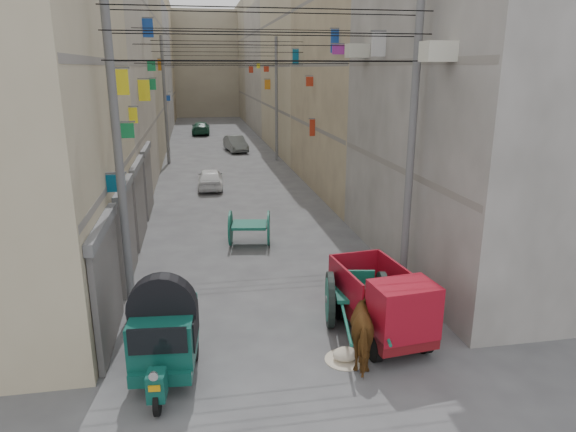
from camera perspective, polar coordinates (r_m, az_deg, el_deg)
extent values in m
cube|color=slate|center=(14.76, -19.03, 4.13)|extent=(0.25, 9.80, 0.18)
cube|color=slate|center=(14.49, -20.14, 15.81)|extent=(0.25, 9.80, 0.18)
cube|color=#A79F8F|center=(26.05, -24.81, 14.60)|extent=(8.00, 12.00, 12.00)
cube|color=slate|center=(25.57, -15.53, 9.15)|extent=(0.25, 11.76, 0.18)
cube|color=slate|center=(25.41, -16.05, 15.87)|extent=(0.25, 11.76, 0.18)
cube|color=#9F967D|center=(38.81, -20.27, 16.57)|extent=(8.00, 14.00, 14.00)
cube|color=slate|center=(38.48, -13.91, 11.41)|extent=(0.25, 13.72, 0.18)
cube|color=slate|center=(38.37, -14.22, 15.87)|extent=(0.25, 13.72, 0.18)
cube|color=slate|center=(38.50, -14.55, 20.33)|extent=(0.25, 13.72, 0.18)
cube|color=#A39D99|center=(52.67, -17.62, 15.23)|extent=(8.00, 14.00, 11.80)
cube|color=slate|center=(52.43, -13.06, 12.59)|extent=(0.25, 13.72, 0.18)
cube|color=slate|center=(52.35, -13.27, 15.86)|extent=(0.25, 13.72, 0.18)
cube|color=slate|center=(52.45, -13.49, 19.14)|extent=(0.25, 13.72, 0.18)
cube|color=tan|center=(65.60, -16.30, 16.10)|extent=(8.00, 12.00, 13.50)
cube|color=slate|center=(65.41, -12.59, 13.24)|extent=(0.25, 11.76, 0.18)
cube|color=slate|center=(65.34, -12.75, 15.86)|extent=(0.25, 11.76, 0.18)
cube|color=slate|center=(65.42, -12.92, 18.48)|extent=(0.25, 11.76, 0.18)
cube|color=#A39D99|center=(17.36, 25.30, 16.16)|extent=(8.00, 10.00, 13.00)
cube|color=slate|center=(15.75, 12.18, 5.36)|extent=(0.25, 9.80, 0.18)
cube|color=slate|center=(15.49, 12.86, 16.32)|extent=(0.25, 9.80, 0.18)
cube|color=tan|center=(27.15, 11.41, 15.72)|extent=(8.00, 12.00, 12.00)
cube|color=slate|center=(26.15, 3.01, 9.84)|extent=(0.25, 11.76, 0.18)
cube|color=slate|center=(25.99, 3.11, 16.43)|extent=(0.25, 11.76, 0.18)
cube|color=tan|center=(39.56, 4.34, 17.45)|extent=(8.00, 14.00, 14.00)
cube|color=slate|center=(38.87, -1.45, 11.90)|extent=(0.25, 13.72, 0.18)
cube|color=slate|center=(38.76, -1.48, 16.33)|extent=(0.25, 13.72, 0.18)
cube|color=slate|center=(38.89, -1.51, 20.75)|extent=(0.25, 13.72, 0.18)
cube|color=#A79F8F|center=(53.22, 0.41, 15.95)|extent=(8.00, 14.00, 11.80)
cube|color=slate|center=(52.72, -3.85, 12.97)|extent=(0.25, 13.72, 0.18)
cube|color=slate|center=(52.64, -3.92, 16.24)|extent=(0.25, 13.72, 0.18)
cube|color=slate|center=(52.74, -3.98, 19.50)|extent=(0.25, 13.72, 0.18)
cube|color=#9F967D|center=(66.04, -1.76, 16.71)|extent=(8.00, 12.00, 13.50)
cube|color=slate|center=(65.64, -5.18, 13.55)|extent=(0.25, 11.76, 0.18)
cube|color=slate|center=(65.57, -5.25, 16.17)|extent=(0.25, 11.76, 0.18)
cube|color=slate|center=(65.65, -5.32, 18.79)|extent=(0.25, 11.76, 0.18)
cube|color=#9F967D|center=(72.33, -9.17, 16.27)|extent=(22.00, 10.00, 13.00)
cube|color=#504F55|center=(12.25, -19.40, -7.62)|extent=(0.12, 3.00, 2.60)
cube|color=slate|center=(11.76, -19.96, -1.12)|extent=(0.18, 3.20, 0.25)
cube|color=#504F55|center=(15.68, -17.42, -2.25)|extent=(0.12, 3.00, 2.60)
cube|color=slate|center=(15.31, -17.80, 2.92)|extent=(0.18, 3.20, 0.25)
cube|color=#504F55|center=(19.21, -16.17, 1.17)|extent=(0.12, 3.00, 2.60)
cube|color=slate|center=(18.91, -16.45, 5.43)|extent=(0.18, 3.20, 0.25)
cube|color=#504F55|center=(22.90, -15.29, 3.58)|extent=(0.12, 3.00, 2.60)
cube|color=slate|center=(22.64, -15.51, 7.17)|extent=(0.18, 3.20, 0.25)
cube|color=#B02F17|center=(40.97, -2.43, 16.00)|extent=(0.38, 0.08, 0.41)
cube|color=silver|center=(48.02, -12.99, 12.82)|extent=(0.27, 0.08, 0.71)
cube|color=#0B5A7E|center=(13.16, -18.58, 3.48)|extent=(0.44, 0.08, 0.42)
cube|color=yellow|center=(22.20, -15.70, 13.29)|extent=(0.45, 0.08, 0.84)
cube|color=#B02F17|center=(51.49, -4.14, 15.92)|extent=(0.41, 0.08, 0.59)
cube|color=#188748|center=(16.29, -17.40, 9.04)|extent=(0.38, 0.08, 0.44)
cube|color=orange|center=(40.25, -2.30, 14.40)|extent=(0.43, 0.08, 0.72)
cube|color=yellow|center=(46.27, -3.32, 16.33)|extent=(0.28, 0.08, 0.44)
cube|color=#16419C|center=(26.44, -15.31, 19.50)|extent=(0.48, 0.08, 0.84)
cube|color=#16419C|center=(44.48, -13.16, 12.63)|extent=(0.31, 0.08, 0.44)
cube|color=#B02F17|center=(25.96, 2.41, 14.70)|extent=(0.35, 0.08, 0.45)
cube|color=#0B5A7E|center=(29.51, 0.85, 17.28)|extent=(0.34, 0.08, 0.79)
cube|color=yellow|center=(18.50, -16.82, 10.65)|extent=(0.28, 0.08, 0.52)
cube|color=orange|center=(35.98, -14.04, 16.00)|extent=(0.28, 0.08, 0.74)
cube|color=#B02F17|center=(25.62, 2.71, 9.77)|extent=(0.26, 0.08, 0.80)
cube|color=#0B5A7E|center=(16.68, 10.11, 18.11)|extent=(0.34, 0.08, 0.55)
cube|color=yellow|center=(14.99, -18.22, 13.94)|extent=(0.47, 0.08, 0.67)
cube|color=#188748|center=(27.53, -14.93, 15.79)|extent=(0.40, 0.08, 0.47)
cube|color=#188748|center=(28.05, -14.80, 13.96)|extent=(0.32, 0.08, 0.55)
cube|color=purple|center=(20.82, 5.60, 17.92)|extent=(0.47, 0.08, 0.35)
cube|color=#16419C|center=(21.66, 5.21, 18.78)|extent=(0.32, 0.08, 0.89)
cube|color=silver|center=(16.58, 10.03, 18.25)|extent=(0.44, 0.08, 0.69)
cube|color=orange|center=(12.87, -19.93, 1.47)|extent=(0.10, 3.20, 0.80)
cube|color=#0B5A7E|center=(21.63, -16.20, 7.39)|extent=(0.10, 3.20, 0.80)
cube|color=#16419C|center=(33.52, -14.26, 10.41)|extent=(0.10, 3.20, 0.80)
cube|color=purple|center=(45.46, -13.33, 11.84)|extent=(0.10, 3.20, 0.80)
cube|color=orange|center=(13.97, 14.97, 2.99)|extent=(0.10, 3.20, 0.80)
cube|color=purple|center=(22.31, 5.21, 8.21)|extent=(0.10, 3.20, 0.80)
cube|color=silver|center=(33.96, -0.23, 10.96)|extent=(0.10, 3.20, 0.80)
cube|color=purple|center=(45.79, -2.90, 12.27)|extent=(0.10, 3.20, 0.80)
cube|color=beige|center=(12.57, 16.34, 17.14)|extent=(0.70, 0.55, 0.45)
cube|color=beige|center=(18.16, 7.68, 17.74)|extent=(0.70, 0.55, 0.45)
cylinder|color=slate|center=(12.60, -18.30, 5.98)|extent=(0.20, 0.20, 8.00)
cylinder|color=slate|center=(13.60, 13.50, 7.04)|extent=(0.20, 0.20, 8.00)
cylinder|color=slate|center=(34.41, -13.50, 12.27)|extent=(0.20, 0.20, 8.00)
cylinder|color=slate|center=(34.79, -1.29, 12.73)|extent=(0.20, 0.20, 8.00)
cylinder|color=black|center=(11.95, -1.51, 16.87)|extent=(7.40, 0.02, 0.02)
cylinder|color=black|center=(11.97, -1.53, 19.75)|extent=(7.40, 0.02, 0.02)
cylinder|color=black|center=(12.01, -1.55, 22.13)|extent=(7.40, 0.02, 0.02)
cylinder|color=black|center=(12.93, -2.22, 16.81)|extent=(7.40, 0.02, 0.02)
cylinder|color=black|center=(12.96, -2.25, 19.46)|extent=(7.40, 0.02, 0.02)
cylinder|color=black|center=(13.00, -2.27, 21.66)|extent=(7.40, 0.02, 0.02)
cylinder|color=black|center=(18.40, -4.74, 16.55)|extent=(7.40, 0.02, 0.02)
cylinder|color=black|center=(18.41, -4.79, 18.42)|extent=(7.40, 0.02, 0.02)
cylinder|color=black|center=(18.44, -4.83, 19.97)|extent=(7.40, 0.02, 0.02)
cylinder|color=black|center=(26.37, -6.54, 16.35)|extent=(7.40, 0.02, 0.02)
cylinder|color=black|center=(26.38, -6.58, 17.65)|extent=(7.40, 0.02, 0.02)
cylinder|color=black|center=(26.40, -6.62, 18.74)|extent=(7.40, 0.02, 0.02)
cylinder|color=black|center=(34.35, -7.50, 16.24)|extent=(7.40, 0.02, 0.02)
cylinder|color=black|center=(34.36, -7.54, 17.24)|extent=(7.40, 0.02, 0.02)
cylinder|color=black|center=(34.38, -7.57, 18.07)|extent=(7.40, 0.02, 0.02)
cylinder|color=black|center=(10.10, -14.30, -19.33)|extent=(0.16, 0.53, 0.53)
cylinder|color=black|center=(11.67, -15.55, -14.21)|extent=(0.16, 0.53, 0.53)
cylinder|color=black|center=(11.53, -10.33, -14.25)|extent=(0.16, 0.53, 0.53)
cube|color=#0C4339|center=(11.01, -13.40, -14.87)|extent=(1.33, 1.88, 0.26)
cube|color=#0C4339|center=(9.97, -14.38, -17.76)|extent=(0.36, 0.45, 0.52)
cylinder|color=silver|center=(9.61, -14.72, -16.84)|extent=(0.17, 0.06, 0.17)
cube|color=#CA890B|center=(9.73, -14.64, -18.07)|extent=(0.21, 0.05, 0.11)
cube|color=#0C4339|center=(10.79, -13.56, -12.30)|extent=(1.36, 1.70, 0.89)
cube|color=black|center=(9.97, -14.30, -13.33)|extent=(1.08, 0.15, 0.52)
cube|color=black|center=(10.86, -16.90, -11.82)|extent=(0.14, 1.13, 0.61)
cube|color=black|center=(10.67, -10.22, -11.85)|extent=(0.14, 1.13, 0.61)
cube|color=white|center=(10.31, -14.04, -16.83)|extent=(1.17, 0.15, 0.06)
cylinder|color=black|center=(12.56, 4.69, -9.22)|extent=(0.38, 1.36, 1.35)
cylinder|color=#145948|center=(12.56, 4.69, -9.22)|extent=(0.35, 1.07, 1.05)
cylinder|color=slate|center=(12.56, 4.69, -9.22)|extent=(0.24, 0.21, 0.17)
cylinder|color=black|center=(12.73, 10.40, -9.10)|extent=(0.38, 1.36, 1.35)
cylinder|color=#145948|center=(12.73, 10.40, -9.10)|extent=(0.35, 1.07, 1.05)
cylinder|color=slate|center=(12.73, 10.40, -9.10)|extent=(0.24, 0.21, 0.17)
cylinder|color=slate|center=(12.63, 7.56, -9.17)|extent=(1.30, 0.31, 0.08)
cube|color=#145948|center=(12.56, 7.59, -8.45)|extent=(1.19, 1.22, 0.10)
cube|color=#145948|center=(12.91, 7.35, -6.71)|extent=(1.01, 0.26, 0.34)
cylinder|color=#145948|center=(11.47, 6.40, -11.34)|extent=(0.46, 2.20, 0.07)
cylinder|color=#145948|center=(11.58, 10.28, -11.23)|extent=(0.46, 2.20, 0.07)
cylinder|color=black|center=(11.44, 9.61, -14.25)|extent=(0.23, 0.62, 0.60)
cylinder|color=black|center=(13.05, 5.67, -10.06)|extent=(0.23, 0.62, 0.60)
cylinder|color=black|center=(11.96, 14.88, -13.14)|extent=(0.23, 0.62, 0.60)
cylinder|color=black|center=(13.51, 10.42, -9.30)|extent=(0.23, 0.62, 0.60)
cube|color=#620E13|center=(12.37, 10.10, -10.74)|extent=(1.66, 3.16, 0.32)
cube|color=maroon|center=(11.26, 12.68, -10.07)|extent=(1.43, 1.11, 1.15)
cube|color=black|center=(10.89, 13.82, -10.56)|extent=(1.19, 0.19, 0.50)
cube|color=#620E13|center=(12.67, 9.12, -8.78)|extent=(1.59, 2.16, 0.11)
cube|color=maroon|center=(12.25, 6.36, -7.55)|extent=(0.28, 2.01, 0.78)
cube|color=maroon|center=(12.80, 11.92, -6.74)|extent=(0.28, 2.01, 0.78)
cube|color=maroon|center=(13.33, 7.36, -5.56)|extent=(1.37, 0.21, 0.78)
cylinder|color=#145948|center=(18.17, -6.41, -1.34)|extent=(0.28, 1.24, 1.25)
cylinder|color=#145948|center=(18.08, -2.18, -1.34)|extent=(0.28, 1.24, 1.25)
cube|color=#145948|center=(18.08, -4.31, -1.00)|extent=(1.36, 1.24, 0.10)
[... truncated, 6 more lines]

